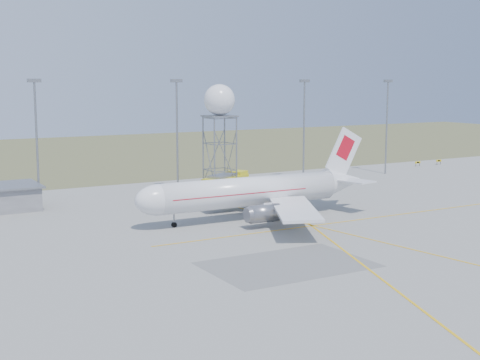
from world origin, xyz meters
TOP-DOWN VIEW (x-y plane):
  - grass_strip at (0.00, 140.00)m, footprint 400.00×120.00m
  - mast_a at (-35.00, 66.00)m, footprint 2.20×0.50m
  - mast_b at (-10.00, 66.00)m, footprint 2.20×0.50m
  - mast_c at (18.00, 66.00)m, footprint 2.20×0.50m
  - mast_d at (40.00, 66.00)m, footprint 2.20×0.50m
  - taxi_sign_near at (55.60, 72.00)m, footprint 1.60×0.17m
  - taxi_sign_far at (62.60, 72.00)m, footprint 1.60×0.17m
  - airliner_main at (-10.54, 38.47)m, footprint 38.21×37.18m
  - radar_tower at (-5.23, 58.58)m, footprint 5.42×5.42m
  - fire_truck at (-4.29, 57.82)m, footprint 10.68×8.05m

SIDE VIEW (x-z plane):
  - grass_strip at x=0.00m, z-range 0.00..0.03m
  - taxi_sign_near at x=55.60m, z-range 0.29..1.49m
  - taxi_sign_far at x=62.60m, z-range 0.29..1.49m
  - fire_truck at x=-4.29m, z-range -0.08..4.05m
  - airliner_main at x=-10.54m, z-range -2.52..10.49m
  - radar_tower at x=-5.23m, z-range 1.20..20.82m
  - mast_a at x=-35.00m, z-range 1.82..22.32m
  - mast_b at x=-10.00m, z-range 1.82..22.32m
  - mast_c at x=18.00m, z-range 1.82..22.32m
  - mast_d at x=40.00m, z-range 1.82..22.32m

